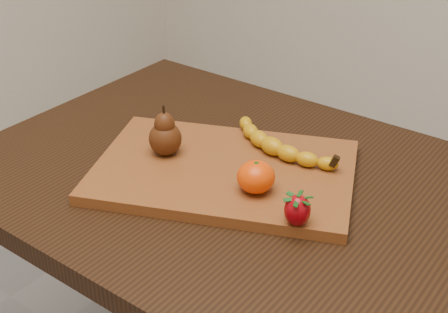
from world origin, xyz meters
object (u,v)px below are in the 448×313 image
Objects in this scene: table at (245,223)px; cutting_board at (224,171)px; mandarin at (256,177)px; pear at (165,130)px.

table is 0.11m from cutting_board.
cutting_board is 0.10m from mandarin.
pear reaches higher than mandarin.
cutting_board is 7.14× the size of mandarin.
pear is at bearing 178.16° from mandarin.
pear is (-0.15, -0.04, 0.16)m from table.
mandarin is (0.05, -0.05, 0.14)m from table.
mandarin is at bearing -42.95° from cutting_board.
table is at bearing 137.73° from mandarin.
table is 0.16m from mandarin.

